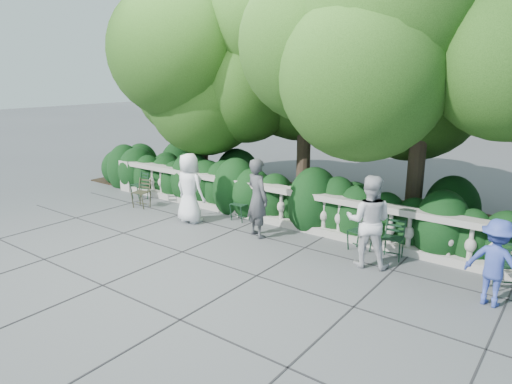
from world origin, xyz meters
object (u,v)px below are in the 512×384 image
Objects in this scene: chair_f at (509,292)px; chair_a at (136,200)px; chair_d at (354,252)px; person_casual_man at (369,221)px; chair_c at (237,222)px; person_woman_grey at (258,198)px; person_older_blue at (495,263)px; chair_e at (390,261)px; person_businessman at (189,188)px; chair_weathered at (139,209)px.

chair_a is at bearing 154.31° from chair_f.
person_casual_man reaches higher than chair_d.
chair_c is 0.45× the size of person_woman_grey.
person_casual_man is at bearing -159.51° from person_woman_grey.
chair_a is 0.45× the size of person_woman_grey.
chair_f is 1.02m from person_older_blue.
chair_e is 5.21m from person_businessman.
chair_f is (2.98, -0.08, 0.00)m from chair_d.
chair_e is 0.45× the size of person_woman_grey.
chair_e is (0.78, 0.01, 0.00)m from chair_d.
chair_c is at bearing 2.59° from chair_weathered.
person_woman_grey is (-3.06, -0.44, 0.93)m from chair_e.
chair_f is 2.70m from person_casual_man.
chair_f and chair_weathered have the same top height.
person_casual_man is at bearing -10.17° from chair_weathered.
person_woman_grey reaches higher than chair_f.
chair_c is 6.25m from person_older_blue.
person_woman_grey is at bearing -153.24° from chair_d.
chair_d is 0.45× the size of person_casual_man.
person_older_blue is (9.14, -0.11, 0.74)m from chair_weathered.
person_casual_man is at bearing -129.57° from chair_e.
person_businessman is 7.11m from person_older_blue.
chair_a is 0.97m from chair_weathered.
person_woman_grey is (4.06, 0.22, 0.93)m from chair_weathered.
person_woman_grey reaches higher than person_older_blue.
person_businessman is at bearing -15.63° from person_casual_man.
person_businessman reaches higher than chair_weathered.
chair_c is 1.00× the size of chair_weathered.
person_older_blue is (6.14, -0.86, 0.74)m from chair_c.
chair_c is 1.50m from person_businessman.
chair_e is 1.00× the size of chair_f.
chair_weathered is (-7.13, -0.66, 0.00)m from chair_e.
chair_e is at bearing -138.78° from person_casual_man.
chair_e is (4.13, -0.10, 0.00)m from chair_c.
chair_a and chair_c have the same top height.
person_casual_man is (-0.31, -0.50, 0.93)m from chair_e.
chair_a is 1.00× the size of chair_e.
chair_a is at bearing 172.86° from chair_e.
chair_a and chair_f have the same top height.
chair_a is at bearing 133.44° from chair_weathered.
chair_a is 0.47× the size of person_businessman.
person_casual_man is at bearing 163.47° from chair_f.
person_businessman reaches higher than chair_d.
chair_c is (3.79, 0.20, 0.00)m from chair_a.
person_businessman is 4.79m from person_casual_man.
person_casual_man is at bearing 0.65° from person_older_blue.
chair_a is 0.45× the size of person_casual_man.
chair_weathered is at bearing 24.65° from person_woman_grey.
person_businessman reaches higher than chair_c.
chair_weathered is 4.17m from person_woman_grey.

